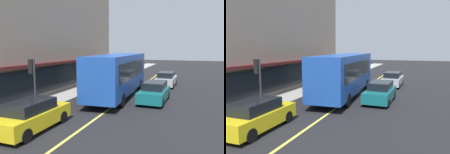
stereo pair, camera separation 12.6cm
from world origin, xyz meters
TOP-DOWN VIEW (x-y plane):
  - ground at (0.00, 0.00)m, footprint 120.00×120.00m
  - sidewalk at (0.00, 4.85)m, footprint 80.00×2.48m
  - lane_centre_stripe at (0.00, 0.00)m, footprint 36.00×0.16m
  - storefront_building at (-0.79, 11.14)m, footprint 27.98×10.71m
  - bus at (1.32, 0.67)m, footprint 11.25×3.10m
  - traffic_light at (-5.02, 4.34)m, footprint 0.30×0.52m
  - car_yellow at (-7.74, 2.25)m, footprint 4.31×1.88m
  - car_silver at (7.77, -2.50)m, footprint 4.35×1.96m
  - car_teal at (0.29, -2.48)m, footprint 4.35×1.95m

SIDE VIEW (x-z plane):
  - ground at x=0.00m, z-range 0.00..0.00m
  - lane_centre_stripe at x=0.00m, z-range 0.00..0.01m
  - sidewalk at x=0.00m, z-range 0.00..0.15m
  - car_yellow at x=-7.74m, z-range -0.02..1.50m
  - car_silver at x=7.77m, z-range -0.02..1.50m
  - car_teal at x=0.29m, z-range -0.02..1.50m
  - bus at x=1.32m, z-range 0.24..3.74m
  - traffic_light at x=-5.02m, z-range 0.93..4.13m
  - storefront_building at x=-0.79m, z-range -0.01..11.23m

